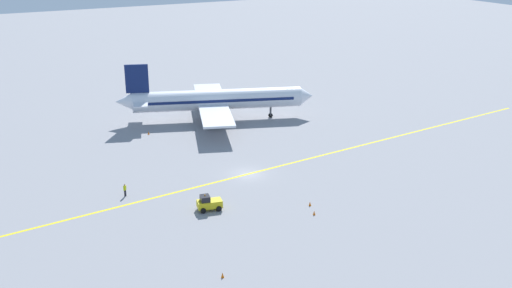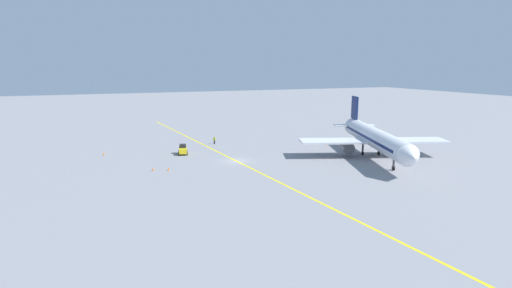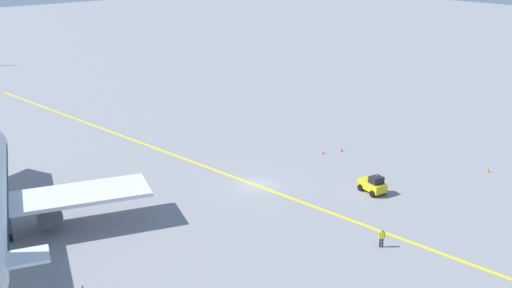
{
  "view_description": "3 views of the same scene",
  "coord_description": "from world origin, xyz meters",
  "px_view_note": "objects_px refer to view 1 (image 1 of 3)",
  "views": [
    {
      "loc": [
        69.26,
        -35.37,
        32.28
      ],
      "look_at": [
        -4.05,
        3.45,
        2.65
      ],
      "focal_mm": 42.0,
      "sensor_mm": 36.0,
      "label": 1
    },
    {
      "loc": [
        23.23,
        67.49,
        17.19
      ],
      "look_at": [
        -4.03,
        -0.3,
        2.85
      ],
      "focal_mm": 28.0,
      "sensor_mm": 36.0,
      "label": 2
    },
    {
      "loc": [
        -39.01,
        -44.95,
        25.12
      ],
      "look_at": [
        0.83,
        1.04,
        4.27
      ],
      "focal_mm": 42.0,
      "sensor_mm": 36.0,
      "label": 3
    }
  ],
  "objects_px": {
    "traffic_cone_near_nose": "(314,213)",
    "traffic_cone_far_edge": "(223,275)",
    "airplane_at_gate": "(215,100)",
    "baggage_tug_white": "(209,203)",
    "traffic_cone_mid_apron": "(149,133)",
    "traffic_cone_by_wingtip": "(310,204)",
    "ground_crew_worker": "(125,190)"
  },
  "relations": [
    {
      "from": "traffic_cone_mid_apron",
      "to": "traffic_cone_far_edge",
      "type": "distance_m",
      "value": 46.42
    },
    {
      "from": "traffic_cone_near_nose",
      "to": "traffic_cone_by_wingtip",
      "type": "xyz_separation_m",
      "value": [
        -2.38,
        0.93,
        0.0
      ]
    },
    {
      "from": "traffic_cone_near_nose",
      "to": "traffic_cone_by_wingtip",
      "type": "bearing_deg",
      "value": 158.71
    },
    {
      "from": "airplane_at_gate",
      "to": "baggage_tug_white",
      "type": "height_order",
      "value": "airplane_at_gate"
    },
    {
      "from": "airplane_at_gate",
      "to": "traffic_cone_mid_apron",
      "type": "bearing_deg",
      "value": -80.54
    },
    {
      "from": "airplane_at_gate",
      "to": "ground_crew_worker",
      "type": "xyz_separation_m",
      "value": [
        24.7,
        -23.94,
        -2.8
      ]
    },
    {
      "from": "ground_crew_worker",
      "to": "traffic_cone_near_nose",
      "type": "distance_m",
      "value": 24.48
    },
    {
      "from": "ground_crew_worker",
      "to": "traffic_cone_near_nose",
      "type": "relative_size",
      "value": 3.05
    },
    {
      "from": "traffic_cone_mid_apron",
      "to": "traffic_cone_by_wingtip",
      "type": "xyz_separation_m",
      "value": [
        36.03,
        8.94,
        0.0
      ]
    },
    {
      "from": "traffic_cone_near_nose",
      "to": "airplane_at_gate",
      "type": "bearing_deg",
      "value": 172.47
    },
    {
      "from": "airplane_at_gate",
      "to": "traffic_cone_by_wingtip",
      "type": "relative_size",
      "value": 62.72
    },
    {
      "from": "airplane_at_gate",
      "to": "ground_crew_worker",
      "type": "bearing_deg",
      "value": -44.1
    },
    {
      "from": "baggage_tug_white",
      "to": "ground_crew_worker",
      "type": "height_order",
      "value": "baggage_tug_white"
    },
    {
      "from": "traffic_cone_near_nose",
      "to": "traffic_cone_mid_apron",
      "type": "bearing_deg",
      "value": -168.22
    },
    {
      "from": "traffic_cone_far_edge",
      "to": "traffic_cone_near_nose",
      "type": "bearing_deg",
      "value": 115.37
    },
    {
      "from": "baggage_tug_white",
      "to": "traffic_cone_near_nose",
      "type": "relative_size",
      "value": 5.87
    },
    {
      "from": "traffic_cone_far_edge",
      "to": "traffic_cone_mid_apron",
      "type": "bearing_deg",
      "value": 170.62
    },
    {
      "from": "airplane_at_gate",
      "to": "traffic_cone_near_nose",
      "type": "bearing_deg",
      "value": -7.53
    },
    {
      "from": "traffic_cone_near_nose",
      "to": "traffic_cone_far_edge",
      "type": "distance_m",
      "value": 17.24
    },
    {
      "from": "airplane_at_gate",
      "to": "traffic_cone_near_nose",
      "type": "height_order",
      "value": "airplane_at_gate"
    },
    {
      "from": "airplane_at_gate",
      "to": "ground_crew_worker",
      "type": "relative_size",
      "value": 20.53
    },
    {
      "from": "baggage_tug_white",
      "to": "traffic_cone_by_wingtip",
      "type": "height_order",
      "value": "baggage_tug_white"
    },
    {
      "from": "traffic_cone_by_wingtip",
      "to": "traffic_cone_far_edge",
      "type": "bearing_deg",
      "value": -59.38
    },
    {
      "from": "traffic_cone_far_edge",
      "to": "baggage_tug_white",
      "type": "bearing_deg",
      "value": 161.34
    },
    {
      "from": "traffic_cone_mid_apron",
      "to": "traffic_cone_far_edge",
      "type": "bearing_deg",
      "value": -9.38
    },
    {
      "from": "ground_crew_worker",
      "to": "traffic_cone_by_wingtip",
      "type": "xyz_separation_m",
      "value": [
        13.56,
        19.49,
        -0.63
      ]
    },
    {
      "from": "baggage_tug_white",
      "to": "traffic_cone_near_nose",
      "type": "bearing_deg",
      "value": 55.89
    },
    {
      "from": "baggage_tug_white",
      "to": "traffic_cone_mid_apron",
      "type": "height_order",
      "value": "baggage_tug_white"
    },
    {
      "from": "baggage_tug_white",
      "to": "traffic_cone_mid_apron",
      "type": "relative_size",
      "value": 5.87
    },
    {
      "from": "baggage_tug_white",
      "to": "traffic_cone_near_nose",
      "type": "xyz_separation_m",
      "value": [
        7.21,
        10.65,
        -0.63
      ]
    },
    {
      "from": "ground_crew_worker",
      "to": "traffic_cone_near_nose",
      "type": "xyz_separation_m",
      "value": [
        15.95,
        18.56,
        -0.63
      ]
    },
    {
      "from": "traffic_cone_near_nose",
      "to": "traffic_cone_by_wingtip",
      "type": "relative_size",
      "value": 1.0
    }
  ]
}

